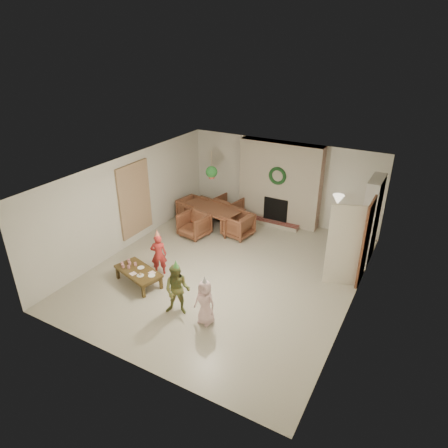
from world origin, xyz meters
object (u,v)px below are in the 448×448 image
Objects in this scene: child_pink at (205,302)px; dining_chair_near at (194,225)px; child_red at (159,254)px; dining_chair_far at (228,208)px; coffee_table_top at (138,271)px; dining_chair_left at (193,209)px; dining_chair_right at (238,225)px; child_plaid at (177,290)px; dining_table at (212,217)px.

dining_chair_near is at bearing 132.21° from child_pink.
dining_chair_near is 2.12m from child_red.
dining_chair_far is 4.23m from coffee_table_top.
coffee_table_top is at bearing -157.08° from dining_chair_left.
dining_chair_left is at bearing 135.00° from dining_chair_near.
child_plaid is (0.52, -3.72, 0.23)m from dining_chair_right.
child_red is 1.08× the size of child_pink.
dining_chair_near is 1.26m from dining_chair_right.
dining_chair_right is at bearing 90.61° from coffee_table_top.
child_plaid is (2.26, -4.02, 0.23)m from dining_chair_left.
dining_chair_right is 3.41m from coffee_table_top.
dining_table is 2.34× the size of dining_chair_near.
child_pink reaches higher than dining_chair_left.
dining_chair_near is 1.00× the size of dining_chair_far.
dining_chair_near and dining_chair_left have the same top height.
dining_chair_far is at bearing 119.24° from child_pink.
child_red is (0.35, -2.09, 0.18)m from dining_chair_near.
child_pink reaches higher than dining_chair_near.
dining_chair_right is (0.83, -0.94, 0.00)m from dining_chair_far.
dining_chair_far is 1.26m from dining_chair_right.
dining_chair_far is (0.13, 0.77, 0.03)m from dining_table.
dining_chair_far reaches higher than dining_table.
dining_chair_left is at bearing 99.74° from child_plaid.
dining_chair_right is (0.97, -0.17, 0.03)m from dining_table.
dining_chair_left is 3.68m from coffee_table_top.
dining_chair_left is 4.95m from child_pink.
dining_chair_near reaches higher than dining_table.
dining_chair_right is at bearing 113.45° from child_pink.
child_plaid is (1.35, -4.66, 0.23)m from dining_chair_far.
dining_table is 0.98m from dining_chair_right.
child_red is 1.63m from child_plaid.
coffee_table_top is (0.19, -2.68, -0.01)m from dining_chair_near.
dining_table reaches higher than coffee_table_top.
child_plaid is at bearing 116.05° from dining_chair_far.
child_plaid reaches higher than child_pink.
dining_chair_right reaches higher than dining_table.
child_plaid reaches higher than dining_table.
dining_chair_near is at bearing 90.00° from dining_chair_far.
child_pink is at bearing -17.97° from child_plaid.
dining_chair_far is at bearing -45.00° from dining_chair_left.
dining_table is at bearing 124.83° from child_pink.
dining_chair_far is at bearing 86.56° from child_plaid.
dining_chair_far is at bearing 90.00° from dining_chair_near.
dining_table is at bearing -90.00° from dining_chair_right.
child_pink is (1.92, -1.01, -0.04)m from child_red.
child_plaid is (1.49, -3.89, 0.26)m from dining_table.
dining_chair_far is 3.64m from child_red.
dining_chair_right is 0.67× the size of child_plaid.
dining_chair_left and dining_chair_right have the same top height.
dining_chair_near is 1.57m from dining_chair_far.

